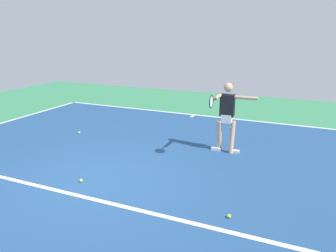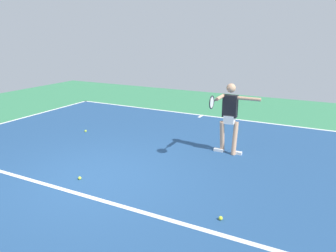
% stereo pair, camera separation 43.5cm
% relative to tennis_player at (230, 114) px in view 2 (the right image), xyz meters
% --- Properties ---
extents(ground_plane, '(20.83, 20.83, 0.00)m').
position_rel_tennis_player_xyz_m(ground_plane, '(1.96, 2.62, -0.99)').
color(ground_plane, '#388456').
extents(court_surface, '(10.94, 11.88, 0.00)m').
position_rel_tennis_player_xyz_m(court_surface, '(1.96, 2.62, -0.99)').
color(court_surface, navy).
rests_on(court_surface, ground_plane).
extents(court_line_baseline_near, '(10.94, 0.10, 0.01)m').
position_rel_tennis_player_xyz_m(court_line_baseline_near, '(1.96, -3.27, -0.99)').
color(court_line_baseline_near, white).
rests_on(court_line_baseline_near, ground_plane).
extents(court_line_service, '(8.21, 0.10, 0.01)m').
position_rel_tennis_player_xyz_m(court_line_service, '(1.96, 3.30, -0.99)').
color(court_line_service, white).
rests_on(court_line_service, ground_plane).
extents(court_line_centre_mark, '(0.10, 0.30, 0.01)m').
position_rel_tennis_player_xyz_m(court_line_centre_mark, '(1.96, -3.07, -0.99)').
color(court_line_centre_mark, white).
rests_on(court_line_centre_mark, ground_plane).
extents(tennis_player, '(1.05, 1.17, 1.73)m').
position_rel_tennis_player_xyz_m(tennis_player, '(0.00, 0.00, 0.00)').
color(tennis_player, tan).
rests_on(tennis_player, ground_plane).
extents(tennis_ball_near_player, '(0.07, 0.07, 0.07)m').
position_rel_tennis_player_xyz_m(tennis_ball_near_player, '(0.33, -2.04, -0.96)').
color(tennis_ball_near_player, '#C6E53D').
rests_on(tennis_ball_near_player, ground_plane).
extents(tennis_ball_centre_court, '(0.07, 0.07, 0.07)m').
position_rel_tennis_player_xyz_m(tennis_ball_centre_court, '(4.31, 0.24, -0.96)').
color(tennis_ball_centre_court, '#C6E53D').
rests_on(tennis_ball_centre_court, ground_plane).
extents(tennis_ball_near_service_line, '(0.07, 0.07, 0.07)m').
position_rel_tennis_player_xyz_m(tennis_ball_near_service_line, '(2.20, 2.82, -0.96)').
color(tennis_ball_near_service_line, '#C6E53D').
rests_on(tennis_ball_near_service_line, ground_plane).
extents(tennis_ball_by_sideline, '(0.07, 0.07, 0.07)m').
position_rel_tennis_player_xyz_m(tennis_ball_by_sideline, '(-0.80, 2.92, -0.96)').
color(tennis_ball_by_sideline, '#CCE033').
rests_on(tennis_ball_by_sideline, ground_plane).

